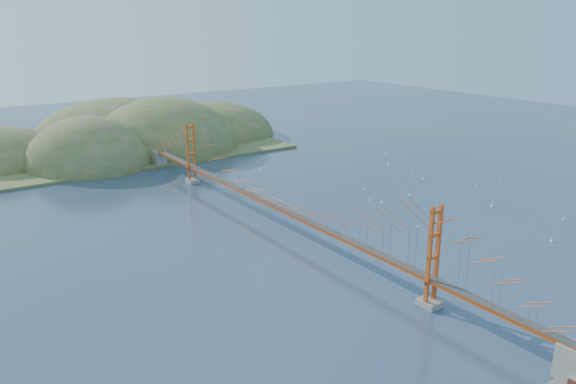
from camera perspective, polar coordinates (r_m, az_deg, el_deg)
ground at (r=85.79m, az=-0.99°, el=-3.60°), size 320.00×320.00×0.00m
bridge at (r=83.72m, az=-1.09°, el=0.93°), size 2.20×94.40×12.00m
far_headlands at (r=146.31m, az=-15.41°, el=4.49°), size 84.00×58.00×25.00m
sailboat_0 at (r=98.52m, az=9.50°, el=-0.99°), size 0.49×0.55×0.62m
sailboat_17 at (r=134.79m, az=9.97°, el=3.87°), size 0.59×0.49×0.68m
sailboat_14 at (r=101.20m, az=19.99°, el=-1.31°), size 0.67×0.67×0.73m
sailboat_4 at (r=124.64m, az=10.16°, el=2.79°), size 0.62×0.62×0.70m
sailboat_8 at (r=117.37m, az=12.40°, el=1.77°), size 0.54×0.53×0.61m
sailboat_5 at (r=116.52m, az=20.70°, el=0.94°), size 0.53×0.54×0.61m
sailboat_9 at (r=114.66m, az=13.52°, el=1.33°), size 0.45×0.49×0.55m
sailboat_3 at (r=105.13m, az=7.70°, el=0.25°), size 0.58×0.57×0.65m
sailboat_13 at (r=88.72m, az=25.20°, el=-4.47°), size 0.70×0.70×0.74m
sailboat_2 at (r=98.70m, az=26.14°, el=-2.52°), size 0.56×0.49×0.64m
sailboat_12 at (r=118.86m, az=-2.78°, el=2.34°), size 0.51×0.47×0.58m
sailboat_1 at (r=103.19m, az=12.25°, el=-0.31°), size 0.63×0.63×0.66m
sailboat_16 at (r=99.20m, az=8.33°, el=-0.81°), size 0.53×0.51×0.59m
sailboat_6 at (r=88.04m, az=13.13°, el=-3.42°), size 0.55×0.55×0.57m
sailboat_7 at (r=122.15m, az=2.59°, el=2.75°), size 0.49×0.42×0.56m
sailboat_11 at (r=112.67m, az=18.59°, el=0.64°), size 0.59×0.59×0.64m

